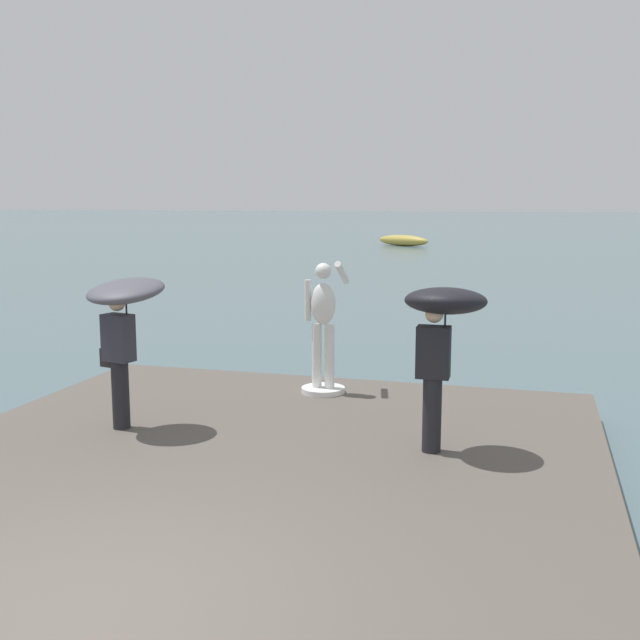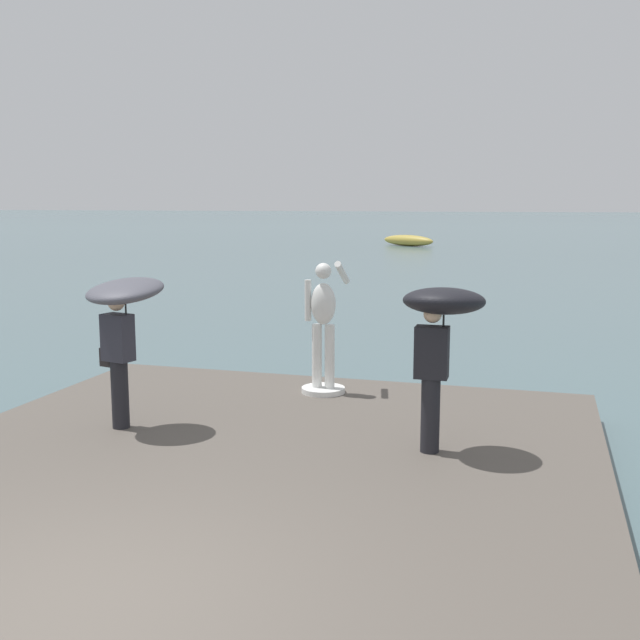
% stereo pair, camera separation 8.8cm
% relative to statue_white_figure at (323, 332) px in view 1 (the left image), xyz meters
% --- Properties ---
extents(ground_plane, '(400.00, 400.00, 0.00)m').
position_rel_statue_white_figure_xyz_m(ground_plane, '(0.01, 33.60, -1.33)').
color(ground_plane, '#4C666B').
extents(pier, '(7.91, 10.39, 0.40)m').
position_rel_statue_white_figure_xyz_m(pier, '(0.01, -4.21, -1.13)').
color(pier, '#564F47').
rests_on(pier, ground).
extents(statue_white_figure, '(0.66, 0.89, 2.01)m').
position_rel_statue_white_figure_xyz_m(statue_white_figure, '(0.00, 0.00, 0.00)').
color(statue_white_figure, white).
rests_on(statue_white_figure, pier).
extents(onlooker_left, '(1.17, 1.19, 1.98)m').
position_rel_statue_white_figure_xyz_m(onlooker_left, '(-1.92, -2.48, 0.56)').
color(onlooker_left, black).
rests_on(onlooker_left, pier).
extents(onlooker_right, '(0.94, 0.96, 1.96)m').
position_rel_statue_white_figure_xyz_m(onlooker_right, '(2.04, -2.29, 0.59)').
color(onlooker_right, black).
rests_on(onlooker_right, pier).
extents(boat_near, '(4.54, 3.34, 0.81)m').
position_rel_statue_white_figure_xyz_m(boat_near, '(-6.47, 45.04, -0.93)').
color(boat_near, '#B2993D').
rests_on(boat_near, ground).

